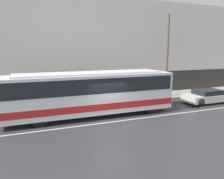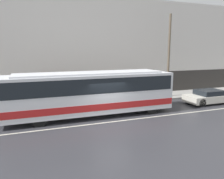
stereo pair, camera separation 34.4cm
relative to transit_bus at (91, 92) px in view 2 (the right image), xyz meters
The scene contains 7 objects.
ground_plane 2.66m from the transit_bus, 65.22° to the right, with size 60.00×60.00×0.00m, color #333338.
sidewalk 4.18m from the transit_bus, 77.38° to the left, with size 60.00×3.12×0.18m.
building_facade 6.20m from the transit_bus, 81.25° to the left, with size 60.00×0.35×9.55m.
lane_stripe 2.66m from the transit_bus, 65.22° to the right, with size 54.00×0.14×0.01m.
transit_bus is the anchor object (origin of this frame).
sedan_white_front 10.83m from the transit_bus, ahead, with size 4.52×1.87×1.20m.
utility_pole_near 9.28m from the transit_bus, 19.89° to the left, with size 0.21×0.21×7.73m.
Camera 2 is at (-4.63, -12.81, 4.62)m, focal length 35.00 mm.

